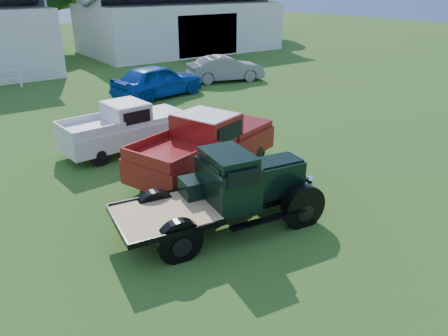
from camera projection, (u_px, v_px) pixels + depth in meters
ground at (245, 222)px, 11.32m from camera, size 120.00×120.00×0.00m
shed_right at (180, 20)px, 37.93m from camera, size 16.80×9.20×5.20m
vintage_flatbed at (224, 192)px, 10.67m from camera, size 5.34×2.75×2.02m
red_pickup at (204, 145)px, 13.76m from camera, size 5.85×3.71×1.99m
white_pickup at (125, 127)px, 15.81m from camera, size 4.87×2.19×1.74m
misc_car_blue at (158, 81)px, 23.16m from camera, size 5.33×2.82×1.73m
misc_car_grey at (226, 69)px, 26.82m from camera, size 4.90×2.87×1.53m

